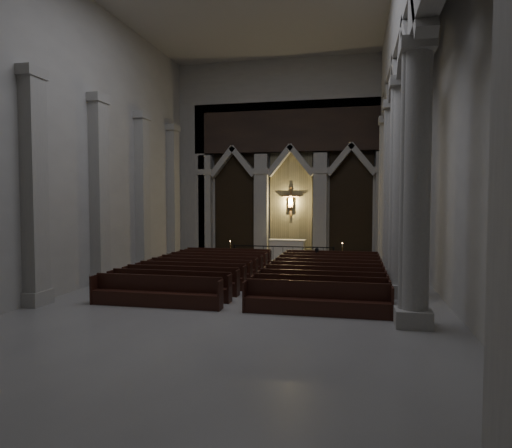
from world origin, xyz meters
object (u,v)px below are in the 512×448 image
(candle_stand_right, at_px, (342,260))
(candle_stand_left, at_px, (230,256))
(altar, at_px, (287,249))
(worshipper, at_px, (317,261))
(altar_rail, at_px, (283,252))
(pews, at_px, (261,278))

(candle_stand_right, bearing_deg, candle_stand_left, 174.82)
(altar, xyz_separation_m, candle_stand_left, (-3.17, -1.21, -0.38))
(candle_stand_right, relative_size, worshipper, 1.02)
(altar_rail, relative_size, candle_stand_right, 4.35)
(pews, relative_size, worshipper, 7.97)
(altar_rail, bearing_deg, pews, -90.00)
(candle_stand_right, xyz_separation_m, pews, (-3.20, -6.38, -0.01))
(altar_rail, distance_m, candle_stand_left, 3.40)
(altar, height_order, candle_stand_right, candle_stand_right)
(altar_rail, bearing_deg, worshipper, -48.68)
(candle_stand_right, bearing_deg, worshipper, -113.54)
(candle_stand_left, relative_size, pews, 0.12)
(pews, bearing_deg, candle_stand_left, 115.00)
(candle_stand_right, distance_m, pews, 7.14)
(altar, xyz_separation_m, worshipper, (2.11, -4.45, -0.08))
(candle_stand_left, bearing_deg, candle_stand_right, -5.18)
(altar, xyz_separation_m, candle_stand_right, (3.27, -1.79, -0.36))
(candle_stand_right, bearing_deg, altar, 151.32)
(candle_stand_right, height_order, pews, candle_stand_right)
(altar, distance_m, altar_rail, 2.13)
(altar_rail, bearing_deg, candle_stand_right, 6.06)
(altar, distance_m, candle_stand_right, 3.75)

